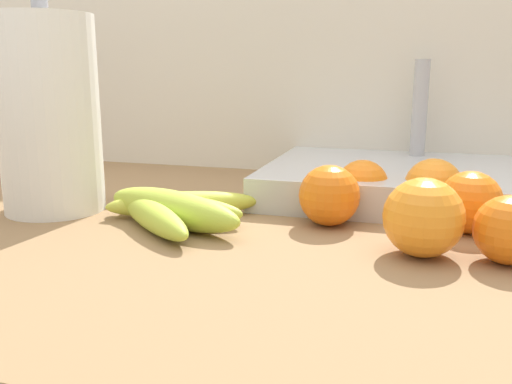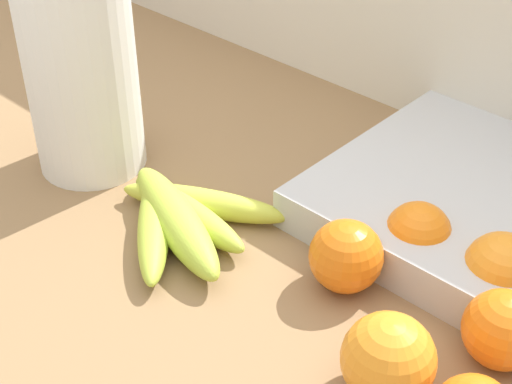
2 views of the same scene
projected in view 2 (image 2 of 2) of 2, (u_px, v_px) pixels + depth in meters
wall_back at (412, 260)px, 1.18m from camera, size 1.98×0.06×1.30m
banana_bunch at (179, 216)px, 0.81m from camera, size 0.21×0.20×0.04m
orange_front at (346, 256)px, 0.73m from camera, size 0.07×0.07×0.07m
orange_right at (388, 359)px, 0.62m from camera, size 0.08×0.08×0.08m
orange_back_left at (503, 330)px, 0.65m from camera, size 0.07×0.07×0.07m
orange_back_right at (501, 270)px, 0.71m from camera, size 0.07×0.07×0.07m
orange_center at (418, 235)px, 0.76m from camera, size 0.07×0.07×0.07m
paper_towel_roll at (81, 68)px, 0.86m from camera, size 0.13×0.13×0.28m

